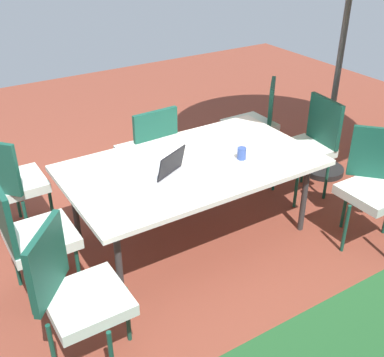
# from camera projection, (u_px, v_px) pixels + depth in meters

# --- Properties ---
(ground_plane) EXTENTS (10.00, 10.00, 0.02)m
(ground_plane) POSITION_uv_depth(u_px,v_px,m) (192.00, 236.00, 4.25)
(ground_plane) COLOR brown
(dining_table) EXTENTS (2.05, 1.18, 0.72)m
(dining_table) POSITION_uv_depth(u_px,v_px,m) (192.00, 168.00, 3.91)
(dining_table) COLOR silver
(dining_table) RESTS_ON ground_plane
(chair_northwest) EXTENTS (0.59, 0.59, 0.98)m
(chair_northwest) POSITION_uv_depth(u_px,v_px,m) (374.00, 183.00, 3.95)
(chair_northwest) COLOR silver
(chair_northwest) RESTS_ON ground_plane
(chair_east) EXTENTS (0.46, 0.46, 0.98)m
(chair_east) POSITION_uv_depth(u_px,v_px,m) (31.00, 233.00, 3.34)
(chair_east) COLOR silver
(chair_east) RESTS_ON ground_plane
(chair_southwest) EXTENTS (0.59, 0.59, 0.98)m
(chair_southwest) POSITION_uv_depth(u_px,v_px,m) (256.00, 120.00, 5.10)
(chair_southwest) COLOR silver
(chair_southwest) RESTS_ON ground_plane
(chair_northeast) EXTENTS (0.59, 0.58, 0.98)m
(chair_northeast) POSITION_uv_depth(u_px,v_px,m) (76.00, 292.00, 2.83)
(chair_northeast) COLOR silver
(chair_northeast) RESTS_ON ground_plane
(chair_west) EXTENTS (0.48, 0.47, 0.98)m
(chair_west) POSITION_uv_depth(u_px,v_px,m) (309.00, 143.00, 4.61)
(chair_west) COLOR silver
(chair_west) RESTS_ON ground_plane
(chair_southeast) EXTENTS (0.59, 0.58, 0.98)m
(chair_southeast) POSITION_uv_depth(u_px,v_px,m) (10.00, 181.00, 3.98)
(chair_southeast) COLOR silver
(chair_southeast) RESTS_ON ground_plane
(chair_south) EXTENTS (0.46, 0.47, 0.98)m
(chair_south) POSITION_uv_depth(u_px,v_px,m) (149.00, 149.00, 4.50)
(chair_south) COLOR silver
(chair_south) RESTS_ON ground_plane
(laptop) EXTENTS (0.39, 0.36, 0.21)m
(laptop) POSITION_uv_depth(u_px,v_px,m) (164.00, 169.00, 3.70)
(laptop) COLOR #B7B7BC
(laptop) RESTS_ON dining_table
(cup) EXTENTS (0.07, 0.07, 0.10)m
(cup) POSITION_uv_depth(u_px,v_px,m) (242.00, 153.00, 3.93)
(cup) COLOR #334C99
(cup) RESTS_ON dining_table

